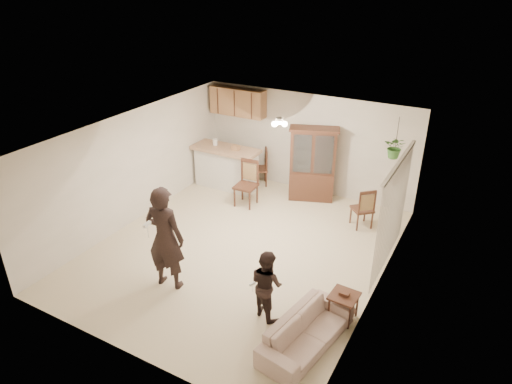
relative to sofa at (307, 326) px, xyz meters
The scene contains 23 objects.
floor 2.86m from the sofa, 140.74° to the left, with size 6.50×6.50×0.00m, color beige.
ceiling 3.55m from the sofa, 140.74° to the left, with size 5.50×6.50×0.02m, color white.
wall_back 5.58m from the sofa, 113.55° to the left, with size 5.50×0.02×2.50m, color beige.
wall_front 2.78m from the sofa, 146.58° to the right, with size 5.50×0.02×2.50m, color beige.
wall_left 5.34m from the sofa, 160.04° to the left, with size 0.02×6.50×2.50m, color beige.
wall_right 2.08m from the sofa, 72.99° to the left, with size 0.02×6.50×2.50m, color beige.
breakfast_bar 5.80m from the sofa, 134.32° to the left, with size 1.60×0.55×1.00m, color silver.
bar_top 5.84m from the sofa, 134.32° to the left, with size 1.75×0.70×0.08m, color tan.
upper_cabinets 6.60m from the sofa, 130.11° to the left, with size 1.50×0.34×0.70m, color brown.
vertical_blinds 2.84m from the sofa, 79.30° to the left, with size 0.06×2.30×2.10m, color beige, non-canonical shape.
ceiling_fixture 4.14m from the sofa, 123.71° to the left, with size 0.36×0.36×0.20m, color #FFE3BF, non-canonical shape.
hanging_plant 4.45m from the sofa, 88.64° to the left, with size 0.43×0.37×0.48m, color #2A6026.
plant_cord 4.57m from the sofa, 88.64° to the left, with size 0.01×0.01×0.65m, color black.
sofa is the anchor object (origin of this frame).
adult 2.83m from the sofa, behind, with size 0.66×0.43×1.80m, color black.
child 0.96m from the sofa, 160.06° to the left, with size 0.66×0.51×1.35m, color black.
china_hutch 4.99m from the sofa, 112.04° to the left, with size 1.25×0.83×1.84m.
side_table 0.88m from the sofa, 70.50° to the left, with size 0.46×0.46×0.53m.
chair_bar 4.70m from the sofa, 131.39° to the left, with size 0.52×0.52×1.11m.
chair_hutch_left 5.80m from the sofa, 125.79° to the left, with size 0.60×0.60×0.99m.
chair_hutch_right 3.90m from the sofa, 95.24° to the left, with size 0.59×0.59×0.95m.
controller_adult 2.96m from the sofa, behind, with size 0.05×0.17×0.05m, color silver.
controller_child 1.04m from the sofa, behind, with size 0.03×0.11×0.03m, color silver.
Camera 1 is at (4.06, -6.75, 5.20)m, focal length 32.00 mm.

